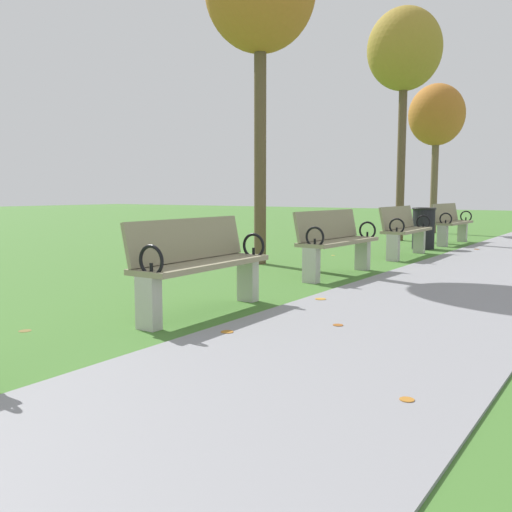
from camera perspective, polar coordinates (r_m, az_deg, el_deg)
park_bench_3 at (r=5.28m, az=-5.85°, el=-0.68°), size 0.50×1.61×0.90m
park_bench_4 at (r=7.72m, az=8.20°, el=1.57°), size 0.53×1.62×0.90m
park_bench_5 at (r=10.27m, az=15.02°, el=2.63°), size 0.51×1.61×0.90m
park_bench_6 at (r=13.16m, az=19.41°, el=3.30°), size 0.52×1.61×0.90m
tree_2 at (r=14.10m, az=15.00°, el=19.60°), size 1.71×1.71×5.39m
tree_3 at (r=16.69m, az=18.07°, el=13.48°), size 1.54×1.54×4.15m
trash_bin at (r=11.79m, az=16.84°, el=2.75°), size 0.48×0.48×0.84m
scattered_leaves at (r=6.52m, az=2.54°, el=-3.48°), size 4.71×19.12×0.02m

